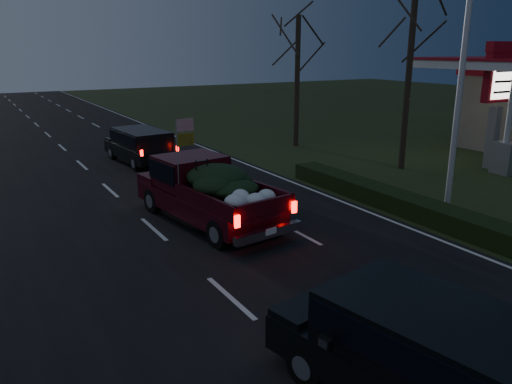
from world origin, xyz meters
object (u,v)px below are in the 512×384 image
pickup_truck (207,188)px  rear_suv (438,353)px  lead_suv (141,143)px  light_pole (465,42)px  gas_price_pylon (500,84)px

pickup_truck → rear_suv: size_ratio=1.14×
lead_suv → rear_suv: 18.88m
light_pole → rear_suv: 11.78m
light_pole → gas_price_pylon: light_pole is taller
rear_suv → pickup_truck: bearing=74.3°
rear_suv → light_pole: bearing=27.4°
gas_price_pylon → rear_suv: bearing=-147.1°
pickup_truck → rear_suv: bearing=-102.3°
pickup_truck → light_pole: bearing=-27.6°
light_pole → rear_suv: light_pole is taller
lead_suv → rear_suv: bearing=-99.9°
gas_price_pylon → rear_suv: size_ratio=1.08×
light_pole → gas_price_pylon: bearing=24.7°
light_pole → lead_suv: light_pole is taller
lead_suv → rear_suv: rear_suv is taller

